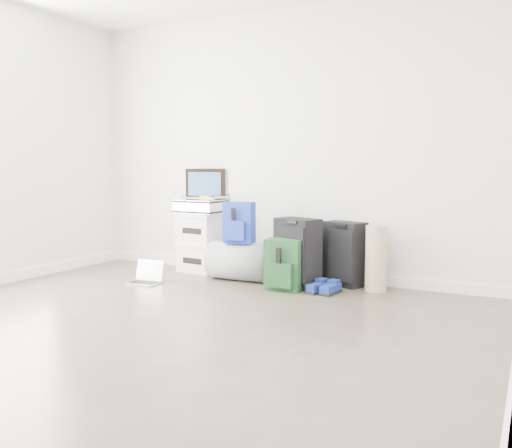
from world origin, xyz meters
The scene contains 14 objects.
ground centered at (0.00, 0.00, 0.00)m, with size 5.00×5.00×0.00m, color #3D332C.
room_envelope centered at (0.00, 0.02, 1.72)m, with size 4.52×5.02×2.71m.
boxes_stack centered at (-0.90, 2.32, 0.32)m, with size 0.48×0.40×0.64m.
briefcase centered at (-0.90, 2.32, 0.71)m, with size 0.49×0.36×0.14m, color #B2B2B7.
painting centered at (-0.90, 2.41, 0.94)m, with size 0.43×0.15×0.33m.
drone centered at (-0.82, 2.30, 0.80)m, with size 0.41×0.41×0.05m.
duffel_bag centered at (-0.29, 2.10, 0.19)m, with size 0.38×0.38×0.61m, color gray.
blue_backpack centered at (-0.29, 2.07, 0.57)m, with size 0.32×0.26×0.40m.
large_suitcase centered at (0.32, 2.11, 0.32)m, with size 0.47×0.39×0.65m.
green_backpack centered at (0.27, 1.91, 0.23)m, with size 0.34×0.26×0.47m.
carry_on centered at (0.70, 2.35, 0.30)m, with size 0.44×0.37×0.61m.
shoes centered at (0.65, 1.96, 0.04)m, with size 0.27×0.28×0.09m.
rolled_rug centered at (1.03, 2.26, 0.30)m, with size 0.20×0.20×0.60m, color #9B8E6D.
laptop centered at (-1.04, 1.56, 0.05)m, with size 0.32×0.24×0.22m.
Camera 1 is at (2.30, -2.54, 1.12)m, focal length 38.00 mm.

